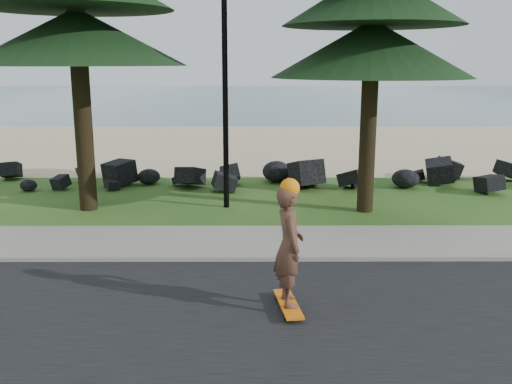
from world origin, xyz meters
TOP-DOWN VIEW (x-y plane):
  - ground at (0.00, 0.00)m, footprint 160.00×160.00m
  - road at (0.00, -4.50)m, footprint 160.00×7.00m
  - kerb at (0.00, -0.90)m, footprint 160.00×0.20m
  - sidewalk at (0.00, 0.20)m, footprint 160.00×2.00m
  - beach_sand at (0.00, 14.50)m, footprint 160.00×15.00m
  - ocean at (0.00, 51.00)m, footprint 160.00×58.00m
  - seawall_boulders at (0.00, 5.60)m, footprint 60.00×2.40m
  - lamp_post at (0.00, 3.20)m, footprint 0.25×0.14m
  - skateboarder at (1.23, -3.09)m, footprint 0.52×1.11m

SIDE VIEW (x-z plane):
  - ground at x=0.00m, z-range 0.00..0.00m
  - seawall_boulders at x=0.00m, z-range -0.55..0.55m
  - ocean at x=0.00m, z-range 0.00..0.01m
  - beach_sand at x=0.00m, z-range 0.00..0.01m
  - road at x=0.00m, z-range 0.00..0.02m
  - sidewalk at x=0.00m, z-range 0.00..0.08m
  - kerb at x=0.00m, z-range 0.00..0.10m
  - skateboarder at x=1.23m, z-range 0.01..2.02m
  - lamp_post at x=0.00m, z-range 0.06..8.20m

